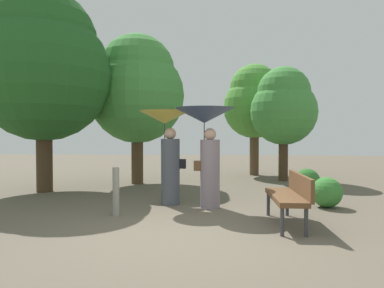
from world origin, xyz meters
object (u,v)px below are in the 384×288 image
at_px(park_bench, 290,194).
at_px(tree_mid_left, 43,64).
at_px(path_marker_post, 116,192).
at_px(tree_near_left, 137,88).
at_px(person_right, 206,135).
at_px(tree_near_right, 254,102).
at_px(person_left, 167,140).
at_px(tree_mid_right, 284,106).

bearing_deg(park_bench, tree_mid_left, -118.88).
xyz_separation_m(park_bench, path_marker_post, (-3.01, 0.43, -0.07)).
height_order(tree_mid_left, path_marker_post, tree_mid_left).
distance_m(park_bench, tree_near_left, 6.31).
bearing_deg(park_bench, person_right, -132.61).
bearing_deg(tree_near_left, tree_near_right, 34.40).
relative_size(person_left, tree_near_left, 0.44).
bearing_deg(tree_mid_right, person_right, -117.72).
relative_size(park_bench, tree_mid_left, 0.29).
relative_size(person_left, park_bench, 1.30).
bearing_deg(tree_near_right, person_left, -112.85).
xyz_separation_m(tree_near_right, tree_mid_right, (0.75, -1.56, -0.28)).
distance_m(person_left, path_marker_post, 1.66).
bearing_deg(tree_mid_left, person_left, -23.06).
bearing_deg(person_right, tree_near_right, -21.32).
bearing_deg(tree_mid_left, path_marker_post, -44.72).
xyz_separation_m(park_bench, tree_mid_left, (-5.62, 3.01, 2.74)).
height_order(person_left, tree_mid_right, tree_mid_right).
xyz_separation_m(person_left, person_right, (0.83, -0.31, 0.11)).
xyz_separation_m(park_bench, tree_near_left, (-3.57, 4.65, 2.32)).
relative_size(tree_near_right, tree_mid_left, 0.77).
relative_size(park_bench, tree_mid_right, 0.42).
bearing_deg(person_left, park_bench, -131.88).
relative_size(tree_near_left, tree_mid_right, 1.23).
distance_m(person_left, park_bench, 2.87).
xyz_separation_m(person_left, path_marker_post, (-0.77, -1.14, -0.92)).
height_order(person_right, tree_mid_right, tree_mid_right).
bearing_deg(tree_mid_right, tree_near_right, 115.80).
height_order(tree_near_left, path_marker_post, tree_near_left).
bearing_deg(tree_mid_right, tree_near_left, -167.67).
xyz_separation_m(person_left, tree_mid_left, (-3.38, 1.44, 1.89)).
height_order(park_bench, tree_near_right, tree_near_right).
height_order(tree_near_left, tree_mid_left, tree_mid_left).
bearing_deg(tree_near_right, tree_mid_left, -144.00).
bearing_deg(person_right, path_marker_post, 110.87).
bearing_deg(person_left, tree_mid_right, -44.34).
relative_size(person_right, tree_near_left, 0.45).
distance_m(person_left, tree_mid_right, 5.21).
xyz_separation_m(person_left, tree_near_right, (2.36, 5.61, 1.28)).
bearing_deg(person_left, person_right, -117.07).
bearing_deg(tree_near_left, person_right, -57.44).
height_order(person_right, tree_mid_left, tree_mid_left).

